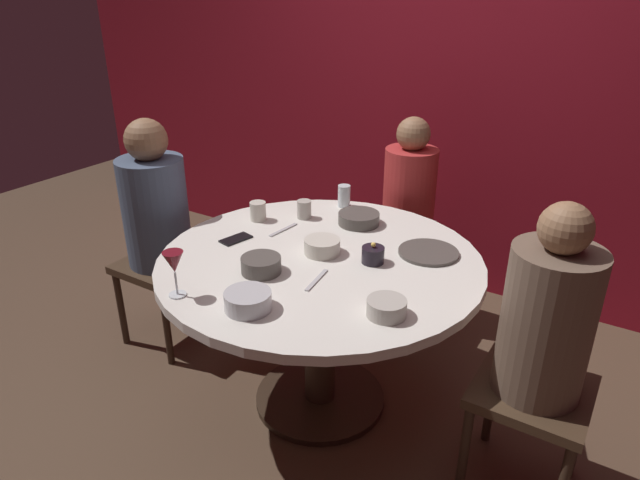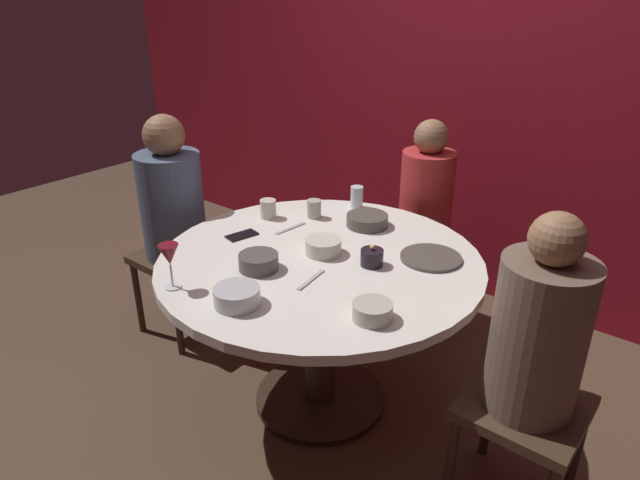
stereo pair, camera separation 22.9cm
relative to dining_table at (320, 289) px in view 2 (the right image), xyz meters
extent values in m
plane|color=#4C3828|center=(0.00, 0.00, -0.60)|extent=(8.00, 8.00, 0.00)
cube|color=maroon|center=(0.00, 1.47, 0.70)|extent=(6.00, 0.10, 2.60)
cylinder|color=silver|center=(0.00, 0.00, 0.13)|extent=(1.35, 1.35, 0.04)
cylinder|color=#332319|center=(0.00, 0.00, -0.24)|extent=(0.14, 0.14, 0.71)
cylinder|color=#2D2116|center=(0.00, 0.00, -0.58)|extent=(0.60, 0.60, 0.03)
cube|color=#3F2D1E|center=(-0.97, 0.00, -0.15)|extent=(0.40, 0.40, 0.04)
cylinder|color=#475670|center=(-0.97, 0.00, 0.15)|extent=(0.32, 0.32, 0.55)
sphere|color=#8C6647|center=(-0.97, 0.00, 0.51)|extent=(0.20, 0.20, 0.20)
cylinder|color=#332319|center=(-1.14, -0.17, -0.38)|extent=(0.04, 0.04, 0.43)
cylinder|color=#332319|center=(-0.80, -0.17, -0.38)|extent=(0.04, 0.04, 0.43)
cylinder|color=#332319|center=(-1.14, 0.17, -0.38)|extent=(0.04, 0.04, 0.43)
cylinder|color=#332319|center=(-0.80, 0.17, -0.38)|extent=(0.04, 0.04, 0.43)
cube|color=#3F2D1E|center=(0.00, 0.91, -0.15)|extent=(0.40, 0.40, 0.04)
cylinder|color=#B22D2D|center=(0.00, 0.91, 0.14)|extent=(0.28, 0.28, 0.53)
sphere|color=#8C6647|center=(0.00, 0.91, 0.48)|extent=(0.18, 0.18, 0.18)
cylinder|color=#332319|center=(-0.17, 1.08, -0.38)|extent=(0.04, 0.04, 0.43)
cylinder|color=#332319|center=(-0.17, 0.74, -0.38)|extent=(0.04, 0.04, 0.43)
cylinder|color=#332319|center=(0.17, 1.08, -0.38)|extent=(0.04, 0.04, 0.43)
cylinder|color=#332319|center=(0.17, 0.74, -0.38)|extent=(0.04, 0.04, 0.43)
cube|color=#3F2D1E|center=(0.91, 0.00, -0.15)|extent=(0.40, 0.40, 0.04)
cylinder|color=brown|center=(0.91, 0.00, 0.15)|extent=(0.30, 0.30, 0.55)
sphere|color=#8C6647|center=(0.91, 0.00, 0.50)|extent=(0.17, 0.17, 0.17)
cylinder|color=#332319|center=(1.08, 0.17, -0.38)|extent=(0.04, 0.04, 0.43)
cylinder|color=#332319|center=(0.74, 0.17, -0.38)|extent=(0.04, 0.04, 0.43)
cylinder|color=#332319|center=(0.74, -0.17, -0.38)|extent=(0.04, 0.04, 0.43)
cylinder|color=black|center=(0.21, 0.08, 0.19)|extent=(0.09, 0.09, 0.07)
sphere|color=#F9D159|center=(0.21, 0.08, 0.23)|extent=(0.02, 0.02, 0.02)
cylinder|color=silver|center=(-0.28, -0.54, 0.16)|extent=(0.06, 0.06, 0.01)
cylinder|color=silver|center=(-0.28, -0.54, 0.20)|extent=(0.01, 0.01, 0.09)
cone|color=maroon|center=(-0.28, -0.54, 0.29)|extent=(0.08, 0.08, 0.08)
cylinder|color=#4C4742|center=(0.37, 0.27, 0.16)|extent=(0.25, 0.25, 0.01)
cube|color=black|center=(-0.41, -0.05, 0.16)|extent=(0.10, 0.15, 0.01)
cylinder|color=#B7B7BC|center=(0.00, -0.47, 0.19)|extent=(0.17, 0.17, 0.07)
cylinder|color=#4C4742|center=(-0.03, 0.40, 0.18)|extent=(0.19, 0.19, 0.05)
cylinder|color=beige|center=(-0.01, 0.04, 0.18)|extent=(0.15, 0.15, 0.06)
cylinder|color=#B2ADA3|center=(0.43, -0.25, 0.18)|extent=(0.14, 0.14, 0.06)
cylinder|color=#4C4742|center=(-0.13, -0.23, 0.18)|extent=(0.16, 0.16, 0.06)
cylinder|color=silver|center=(-0.21, 0.56, 0.21)|extent=(0.06, 0.06, 0.11)
cylinder|color=#B2ADA3|center=(-0.29, 0.32, 0.20)|extent=(0.07, 0.07, 0.09)
cylinder|color=beige|center=(-0.46, 0.18, 0.20)|extent=(0.08, 0.08, 0.09)
cube|color=#B7B7BC|center=(-0.29, 0.14, 0.16)|extent=(0.04, 0.18, 0.01)
cube|color=#B7B7BC|center=(0.09, -0.17, 0.16)|extent=(0.04, 0.18, 0.01)
camera|label=1|loc=(1.11, -1.76, 1.20)|focal=31.50mm
camera|label=2|loc=(1.29, -1.63, 1.20)|focal=31.50mm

